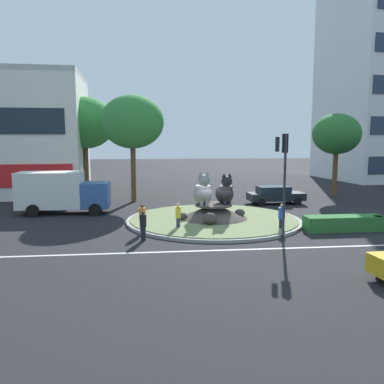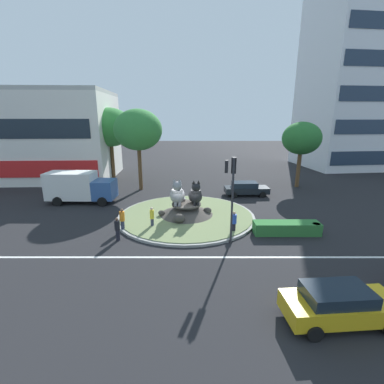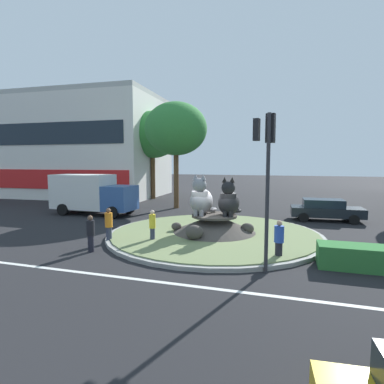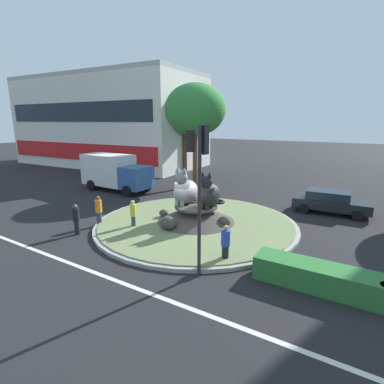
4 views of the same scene
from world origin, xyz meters
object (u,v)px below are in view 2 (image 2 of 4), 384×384
object	(u,v)px
pedestrian_blue_shirt	(234,222)
delivery_box_truck	(80,186)
second_tree_near_tower	(111,127)
pedestrian_yellow_shirt	(152,217)
pedestrian_black_shirt	(118,228)
shophouse_block	(18,136)
hatchback_near_shophouse	(246,188)
pedestrian_orange_shirt	(123,219)
broadleaf_tree_behind_island	(139,130)
cat_statue_black	(196,195)
cat_statue_grey	(178,194)
parked_car_right	(340,304)
office_tower	(366,67)
third_tree_left	(302,139)
traffic_light_mast	(232,182)
litter_bin	(316,230)

from	to	relation	value
pedestrian_blue_shirt	delivery_box_truck	distance (m)	16.21
second_tree_near_tower	pedestrian_yellow_shirt	xyz separation A→B (m)	(7.87, -17.52, -6.10)
delivery_box_truck	pedestrian_black_shirt	bearing A→B (deg)	-54.14
shophouse_block	hatchback_near_shophouse	distance (m)	31.78
pedestrian_yellow_shirt	pedestrian_orange_shirt	distance (m)	2.21
broadleaf_tree_behind_island	pedestrian_blue_shirt	size ratio (longest dim) A/B	5.45
cat_statue_black	broadleaf_tree_behind_island	distance (m)	12.18
pedestrian_blue_shirt	pedestrian_yellow_shirt	bearing A→B (deg)	-60.64
cat_statue_black	hatchback_near_shophouse	distance (m)	8.70
cat_statue_grey	parked_car_right	distance (m)	14.49
office_tower	third_tree_left	world-z (taller)	office_tower
pedestrian_orange_shirt	pedestrian_black_shirt	xyz separation A→B (m)	(0.05, -1.59, -0.06)
pedestrian_blue_shirt	delivery_box_truck	world-z (taller)	delivery_box_truck
cat_statue_black	broadleaf_tree_behind_island	bearing A→B (deg)	-151.59
traffic_light_mast	delivery_box_truck	distance (m)	16.71
shophouse_block	broadleaf_tree_behind_island	xyz separation A→B (m)	(17.98, -6.66, 1.02)
cat_statue_black	pedestrian_yellow_shirt	size ratio (longest dim) A/B	1.26
traffic_light_mast	office_tower	xyz separation A→B (m)	(25.69, 30.61, 12.02)
third_tree_left	delivery_box_truck	size ratio (longest dim) A/B	1.18
cat_statue_grey	pedestrian_blue_shirt	distance (m)	5.63
shophouse_block	third_tree_left	distance (m)	37.44
third_tree_left	parked_car_right	world-z (taller)	third_tree_left
cat_statue_black	delivery_box_truck	size ratio (longest dim) A/B	0.32
pedestrian_black_shirt	cat_statue_black	bearing A→B (deg)	102.83
broadleaf_tree_behind_island	second_tree_near_tower	size ratio (longest dim) A/B	0.97
traffic_light_mast	pedestrian_orange_shirt	xyz separation A→B (m)	(-7.80, 1.83, -3.30)
shophouse_block	third_tree_left	world-z (taller)	shophouse_block
third_tree_left	delivery_box_truck	xyz separation A→B (m)	(-24.23, -6.40, -4.24)
cat_statue_black	pedestrian_blue_shirt	bearing A→B (deg)	31.13
broadleaf_tree_behind_island	cat_statue_black	bearing A→B (deg)	-54.98
pedestrian_yellow_shirt	parked_car_right	size ratio (longest dim) A/B	0.36
traffic_light_mast	shophouse_block	bearing A→B (deg)	63.07
cat_statue_grey	pedestrian_black_shirt	world-z (taller)	cat_statue_grey
parked_car_right	pedestrian_blue_shirt	bearing A→B (deg)	104.16
cat_statue_black	pedestrian_orange_shirt	distance (m)	6.44
pedestrian_yellow_shirt	pedestrian_black_shirt	size ratio (longest dim) A/B	1.02
cat_statue_black	delivery_box_truck	bearing A→B (deg)	-115.77
pedestrian_blue_shirt	second_tree_near_tower	bearing A→B (deg)	-104.60
pedestrian_yellow_shirt	cat_statue_black	bearing A→B (deg)	27.41
cat_statue_black	third_tree_left	distance (m)	16.88
hatchback_near_shophouse	litter_bin	size ratio (longest dim) A/B	5.32
pedestrian_blue_shirt	litter_bin	size ratio (longest dim) A/B	1.89
litter_bin	pedestrian_blue_shirt	bearing A→B (deg)	176.47
broadleaf_tree_behind_island	pedestrian_blue_shirt	xyz separation A→B (m)	(9.15, -12.68, -6.04)
pedestrian_black_shirt	pedestrian_yellow_shirt	bearing A→B (deg)	107.51
broadleaf_tree_behind_island	third_tree_left	distance (m)	19.15
cat_statue_grey	shophouse_block	distance (m)	28.08
traffic_light_mast	second_tree_near_tower	distance (m)	24.23
delivery_box_truck	cat_statue_black	bearing A→B (deg)	-18.06
office_tower	cat_statue_black	bearing A→B (deg)	-144.14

